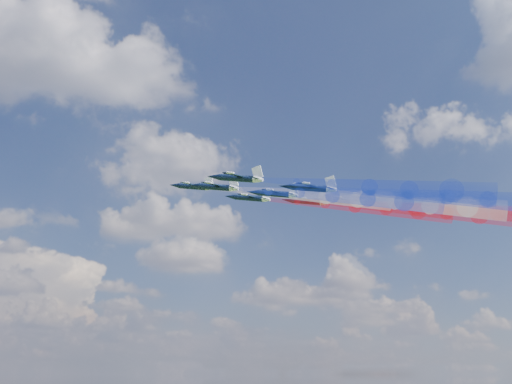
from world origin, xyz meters
name	(u,v)px	position (x,y,z in m)	size (l,w,h in m)	color
jet_lead	(193,187)	(5.70, 0.69, 168.30)	(10.71, 13.39, 3.57)	black
trail_lead	(296,194)	(26.47, -17.18, 163.01)	(4.46, 43.98, 4.46)	white
jet_inner_left	(215,187)	(7.83, -15.25, 163.66)	(10.71, 13.39, 3.57)	black
trail_inner_left	(333,195)	(28.60, -33.11, 158.36)	(4.46, 43.98, 4.46)	#1831CD
jet_inner_right	(249,198)	(20.02, -0.39, 166.20)	(10.71, 13.39, 3.57)	black
trail_inner_right	(355,206)	(40.79, -18.25, 160.90)	(4.46, 43.98, 4.46)	red
jet_outer_left	(237,178)	(9.44, -28.46, 161.79)	(10.71, 13.39, 3.57)	black
trail_outer_left	(370,187)	(30.21, -46.32, 156.49)	(4.46, 43.98, 4.46)	#1831CD
jet_center_third	(274,194)	(21.72, -15.72, 163.12)	(10.71, 13.39, 3.57)	black
trail_center_third	(395,203)	(42.50, -33.58, 157.82)	(4.46, 43.98, 4.46)	white
jet_outer_right	(307,202)	(35.36, -1.30, 166.26)	(10.71, 13.39, 3.57)	black
trail_outer_right	(415,210)	(56.13, -19.16, 160.96)	(4.46, 43.98, 4.46)	red
jet_rear_left	(310,188)	(25.00, -29.52, 160.73)	(10.71, 13.39, 3.57)	black
trail_rear_left	(447,197)	(45.78, -47.38, 155.44)	(4.46, 43.98, 4.46)	#1831CD
jet_rear_right	(340,201)	(38.49, -15.14, 162.94)	(10.71, 13.39, 3.57)	black
trail_rear_right	(462,210)	(59.26, -33.00, 157.64)	(4.46, 43.98, 4.46)	red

